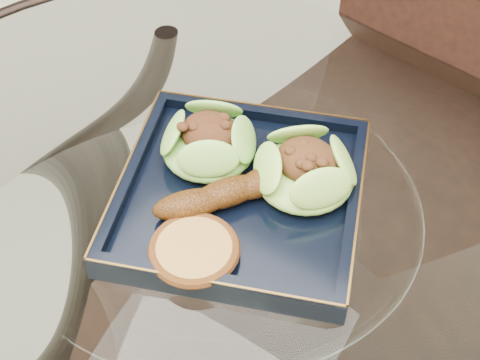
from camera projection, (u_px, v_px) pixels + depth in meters
The scene contains 7 objects.
dining_table at pixel (223, 313), 0.86m from camera, with size 1.13×1.13×0.77m.
dining_chair at pixel (404, 193), 0.99m from camera, with size 0.54×0.54×1.09m.
navy_plate at pixel (240, 197), 0.77m from camera, with size 0.27×0.27×0.02m, color black.
lettuce_wrap_left at pixel (209, 144), 0.78m from camera, with size 0.11×0.11×0.04m, color #58952B.
lettuce_wrap_right at pixel (305, 172), 0.75m from camera, with size 0.11×0.11×0.04m, color #73B033.
roasted_plantain at pixel (228, 192), 0.74m from camera, with size 0.16×0.03×0.03m, color #572C09.
crumb_patty at pixel (194, 251), 0.69m from camera, with size 0.08×0.08×0.02m, color #B5813C.
Camera 1 is at (0.26, -0.37, 1.35)m, focal length 50.00 mm.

